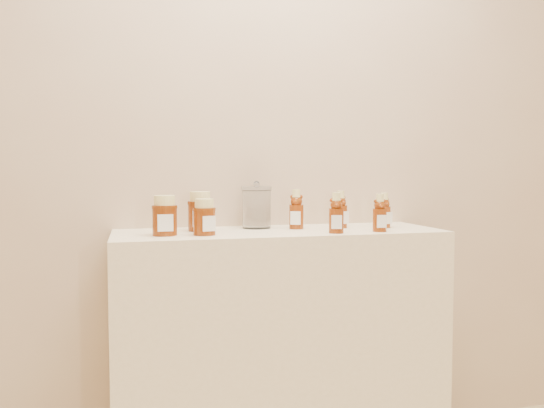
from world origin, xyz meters
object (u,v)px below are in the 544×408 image
object	(u,v)px
display_table	(280,350)
bear_bottle_back_left	(296,206)
honey_jar_left	(165,215)
glass_canister	(257,205)
bear_bottle_front_left	(336,210)

from	to	relation	value
display_table	bear_bottle_back_left	world-z (taller)	bear_bottle_back_left
honey_jar_left	glass_canister	world-z (taller)	glass_canister
display_table	bear_bottle_front_left	bearing A→B (deg)	-38.01
display_table	honey_jar_left	distance (m)	0.67
bear_bottle_front_left	bear_bottle_back_left	bearing A→B (deg)	136.26
bear_bottle_front_left	honey_jar_left	xyz separation A→B (m)	(-0.59, 0.08, -0.01)
bear_bottle_back_left	honey_jar_left	xyz separation A→B (m)	(-0.50, -0.09, -0.02)
display_table	bear_bottle_front_left	size ratio (longest dim) A/B	7.39
honey_jar_left	glass_canister	xyz separation A→B (m)	(0.36, 0.15, 0.02)
bear_bottle_back_left	bear_bottle_front_left	distance (m)	0.20
bear_bottle_back_left	bear_bottle_front_left	xyz separation A→B (m)	(0.09, -0.17, -0.00)
display_table	glass_canister	distance (m)	0.55
honey_jar_left	bear_bottle_back_left	bearing A→B (deg)	10.45
honey_jar_left	glass_canister	size ratio (longest dim) A/B	0.77
display_table	bear_bottle_back_left	bearing A→B (deg)	28.43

